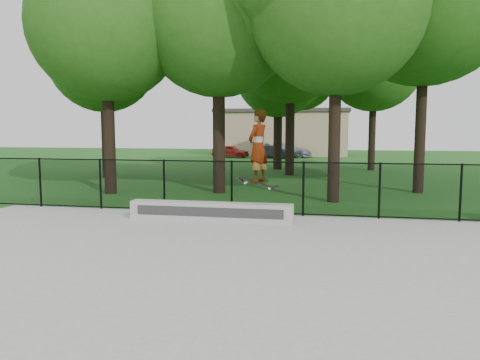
{
  "coord_description": "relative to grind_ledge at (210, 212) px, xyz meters",
  "views": [
    {
      "loc": [
        2.79,
        -6.82,
        2.42
      ],
      "look_at": [
        0.58,
        4.2,
        1.2
      ],
      "focal_mm": 35.0,
      "sensor_mm": 36.0,
      "label": 1
    }
  ],
  "objects": [
    {
      "name": "concrete_slab",
      "position": [
        0.3,
        -4.7,
        -0.27
      ],
      "size": [
        14.0,
        12.0,
        0.06
      ],
      "primitive_type": "cube",
      "color": "#989994",
      "rests_on": "ground"
    },
    {
      "name": "skater_airborne",
      "position": [
        1.27,
        -0.18,
        1.68
      ],
      "size": [
        0.81,
        0.77,
        1.98
      ],
      "color": "black",
      "rests_on": "ground"
    },
    {
      "name": "tree_row",
      "position": [
        0.68,
        9.64,
        6.2
      ],
      "size": [
        20.5,
        18.72,
        10.63
      ],
      "color": "black",
      "rests_on": "ground"
    },
    {
      "name": "car_a",
      "position": [
        -5.63,
        27.83,
        0.24
      ],
      "size": [
        3.26,
        1.58,
        1.08
      ],
      "primitive_type": "imported",
      "rotation": [
        0.0,
        0.0,
        1.47
      ],
      "color": "maroon",
      "rests_on": "ground"
    },
    {
      "name": "ground",
      "position": [
        0.3,
        -4.7,
        -0.3
      ],
      "size": [
        100.0,
        100.0,
        0.0
      ],
      "primitive_type": "plane",
      "color": "#1B5618",
      "rests_on": "ground"
    },
    {
      "name": "chainlink_fence",
      "position": [
        0.3,
        1.2,
        0.51
      ],
      "size": [
        16.06,
        0.06,
        1.5
      ],
      "color": "black",
      "rests_on": "concrete_slab"
    },
    {
      "name": "car_b",
      "position": [
        -1.96,
        27.81,
        0.23
      ],
      "size": [
        3.1,
        1.79,
        1.06
      ],
      "primitive_type": "imported",
      "rotation": [
        0.0,
        0.0,
        1.33
      ],
      "color": "black",
      "rests_on": "ground"
    },
    {
      "name": "car_c",
      "position": [
        -0.86,
        29.28,
        0.31
      ],
      "size": [
        4.19,
        2.6,
        1.23
      ],
      "primitive_type": "imported",
      "rotation": [
        0.0,
        0.0,
        1.33
      ],
      "color": "#8B929D",
      "rests_on": "ground"
    },
    {
      "name": "distant_building",
      "position": [
        -1.7,
        33.3,
        1.86
      ],
      "size": [
        12.4,
        6.4,
        4.3
      ],
      "color": "tan",
      "rests_on": "ground"
    },
    {
      "name": "grind_ledge",
      "position": [
        0.0,
        0.0,
        0.0
      ],
      "size": [
        4.27,
        0.4,
        0.49
      ],
      "primitive_type": "cube",
      "color": "#B3B3AE",
      "rests_on": "concrete_slab"
    }
  ]
}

